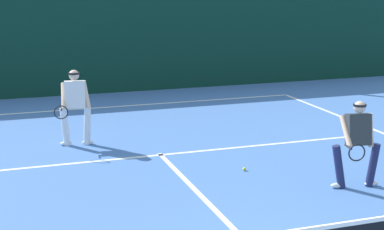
% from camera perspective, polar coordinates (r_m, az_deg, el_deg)
% --- Properties ---
extents(court_line_baseline_far, '(10.91, 0.10, 0.01)m').
position_cam_1_polar(court_line_baseline_far, '(17.09, -7.52, 0.79)').
color(court_line_baseline_far, white).
rests_on(court_line_baseline_far, ground_plane).
extents(court_line_service, '(8.90, 0.10, 0.01)m').
position_cam_1_polar(court_line_service, '(12.41, -3.00, -3.82)').
color(court_line_service, white).
rests_on(court_line_service, ground_plane).
extents(court_line_centre, '(0.10, 6.40, 0.01)m').
position_cam_1_polar(court_line_centre, '(9.64, 2.05, -8.89)').
color(court_line_centre, white).
rests_on(court_line_centre, ground_plane).
extents(player_near, '(0.96, 0.85, 1.55)m').
position_cam_1_polar(player_near, '(10.69, 15.52, -2.40)').
color(player_near, '#1E234C').
rests_on(player_near, ground_plane).
extents(player_far, '(0.89, 0.86, 1.67)m').
position_cam_1_polar(player_far, '(13.14, -11.11, 1.03)').
color(player_far, silver).
rests_on(player_far, ground_plane).
extents(tennis_ball, '(0.07, 0.07, 0.07)m').
position_cam_1_polar(tennis_ball, '(11.45, 5.02, -5.16)').
color(tennis_ball, '#D1E033').
rests_on(tennis_ball, ground_plane).
extents(back_fence_windscreen, '(23.41, 0.12, 3.00)m').
position_cam_1_polar(back_fence_windscreen, '(18.95, -8.95, 6.55)').
color(back_fence_windscreen, '#0C3025').
rests_on(back_fence_windscreen, ground_plane).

